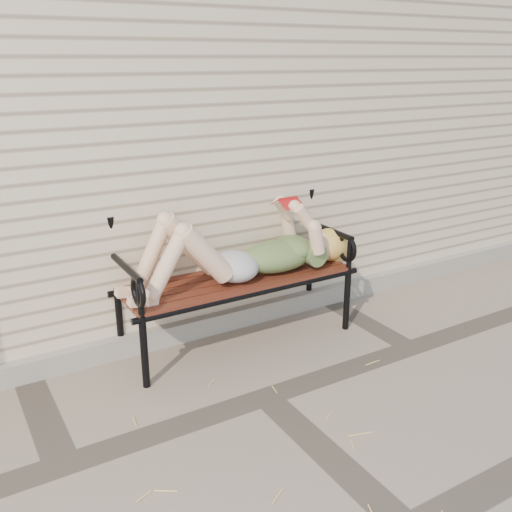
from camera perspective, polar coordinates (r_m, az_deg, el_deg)
ground at (r=3.69m, az=0.99°, el=-13.90°), size 80.00×80.00×0.00m
house_wall at (r=5.88m, az=-14.85°, el=13.59°), size 8.00×4.00×3.00m
foundation_strip at (r=4.40m, az=-5.67°, el=-7.05°), size 8.00×0.10×0.15m
garden_bench at (r=4.17m, az=-2.60°, el=0.46°), size 1.86×0.74×1.21m
reading_woman at (r=4.04m, az=-1.43°, el=0.46°), size 1.76×0.40×0.55m
straw_scatter at (r=3.25m, az=1.21°, el=-18.98°), size 2.90×1.61×0.01m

